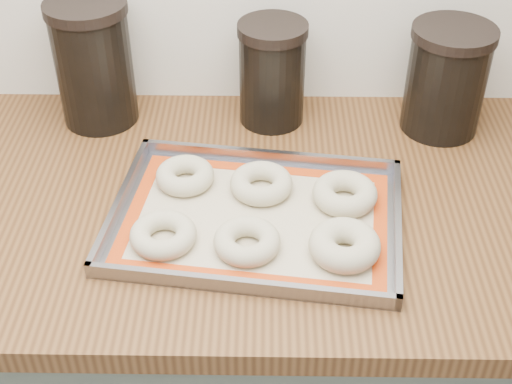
{
  "coord_description": "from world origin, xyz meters",
  "views": [
    {
      "loc": [
        -0.1,
        0.74,
        1.66
      ],
      "look_at": [
        -0.11,
        1.61,
        0.96
      ],
      "focal_mm": 50.0,
      "sensor_mm": 36.0,
      "label": 1
    }
  ],
  "objects_px": {
    "bagel_back_mid": "(261,183)",
    "canister_mid": "(272,73)",
    "bagel_front_right": "(345,245)",
    "bagel_back_right": "(345,194)",
    "canister_left": "(94,63)",
    "baking_tray": "(256,218)",
    "bagel_front_left": "(163,235)",
    "bagel_back_left": "(185,176)",
    "canister_right": "(446,79)",
    "bagel_front_mid": "(247,241)"
  },
  "relations": [
    {
      "from": "bagel_back_right",
      "to": "bagel_front_left",
      "type": "bearing_deg",
      "value": -160.3
    },
    {
      "from": "bagel_front_right",
      "to": "baking_tray",
      "type": "bearing_deg",
      "value": 148.54
    },
    {
      "from": "bagel_front_left",
      "to": "canister_mid",
      "type": "distance_m",
      "value": 0.41
    },
    {
      "from": "bagel_back_mid",
      "to": "bagel_back_right",
      "type": "bearing_deg",
      "value": -11.1
    },
    {
      "from": "bagel_back_left",
      "to": "bagel_back_mid",
      "type": "height_order",
      "value": "same"
    },
    {
      "from": "bagel_front_right",
      "to": "bagel_back_mid",
      "type": "bearing_deg",
      "value": 129.47
    },
    {
      "from": "bagel_back_mid",
      "to": "canister_mid",
      "type": "xyz_separation_m",
      "value": [
        0.02,
        0.24,
        0.08
      ]
    },
    {
      "from": "bagel_front_mid",
      "to": "bagel_back_mid",
      "type": "distance_m",
      "value": 0.14
    },
    {
      "from": "baking_tray",
      "to": "canister_right",
      "type": "distance_m",
      "value": 0.46
    },
    {
      "from": "bagel_front_mid",
      "to": "canister_mid",
      "type": "height_order",
      "value": "canister_mid"
    },
    {
      "from": "canister_mid",
      "to": "canister_right",
      "type": "distance_m",
      "value": 0.32
    },
    {
      "from": "bagel_front_left",
      "to": "bagel_front_mid",
      "type": "xyz_separation_m",
      "value": [
        0.13,
        -0.01,
        0.0
      ]
    },
    {
      "from": "canister_left",
      "to": "canister_mid",
      "type": "height_order",
      "value": "canister_left"
    },
    {
      "from": "bagel_back_left",
      "to": "canister_right",
      "type": "relative_size",
      "value": 0.49
    },
    {
      "from": "bagel_front_left",
      "to": "bagel_back_mid",
      "type": "relative_size",
      "value": 0.98
    },
    {
      "from": "bagel_front_left",
      "to": "bagel_front_mid",
      "type": "bearing_deg",
      "value": -5.79
    },
    {
      "from": "bagel_front_left",
      "to": "bagel_front_right",
      "type": "height_order",
      "value": "bagel_front_right"
    },
    {
      "from": "bagel_front_mid",
      "to": "bagel_front_right",
      "type": "distance_m",
      "value": 0.15
    },
    {
      "from": "bagel_front_left",
      "to": "canister_right",
      "type": "xyz_separation_m",
      "value": [
        0.49,
        0.34,
        0.08
      ]
    },
    {
      "from": "bagel_back_right",
      "to": "canister_right",
      "type": "height_order",
      "value": "canister_right"
    },
    {
      "from": "bagel_back_mid",
      "to": "canister_left",
      "type": "xyz_separation_m",
      "value": [
        -0.31,
        0.23,
        0.1
      ]
    },
    {
      "from": "bagel_front_right",
      "to": "canister_left",
      "type": "height_order",
      "value": "canister_left"
    },
    {
      "from": "bagel_back_mid",
      "to": "canister_right",
      "type": "distance_m",
      "value": 0.41
    },
    {
      "from": "baking_tray",
      "to": "bagel_back_mid",
      "type": "bearing_deg",
      "value": 83.72
    },
    {
      "from": "baking_tray",
      "to": "canister_mid",
      "type": "xyz_separation_m",
      "value": [
        0.03,
        0.31,
        0.09
      ]
    },
    {
      "from": "bagel_back_left",
      "to": "canister_mid",
      "type": "bearing_deg",
      "value": 55.49
    },
    {
      "from": "bagel_front_mid",
      "to": "canister_right",
      "type": "bearing_deg",
      "value": 44.76
    },
    {
      "from": "bagel_back_right",
      "to": "canister_right",
      "type": "relative_size",
      "value": 0.52
    },
    {
      "from": "bagel_back_mid",
      "to": "bagel_back_right",
      "type": "height_order",
      "value": "bagel_back_right"
    },
    {
      "from": "bagel_front_right",
      "to": "bagel_back_left",
      "type": "height_order",
      "value": "bagel_front_right"
    },
    {
      "from": "bagel_back_mid",
      "to": "canister_left",
      "type": "relative_size",
      "value": 0.44
    },
    {
      "from": "canister_left",
      "to": "baking_tray",
      "type": "bearing_deg",
      "value": -44.91
    },
    {
      "from": "bagel_front_mid",
      "to": "baking_tray",
      "type": "bearing_deg",
      "value": 80.02
    },
    {
      "from": "bagel_front_mid",
      "to": "bagel_back_left",
      "type": "height_order",
      "value": "same"
    },
    {
      "from": "bagel_front_left",
      "to": "bagel_back_mid",
      "type": "distance_m",
      "value": 0.2
    },
    {
      "from": "bagel_back_left",
      "to": "canister_right",
      "type": "distance_m",
      "value": 0.51
    },
    {
      "from": "baking_tray",
      "to": "bagel_back_mid",
      "type": "height_order",
      "value": "bagel_back_mid"
    },
    {
      "from": "bagel_back_mid",
      "to": "canister_mid",
      "type": "bearing_deg",
      "value": 85.71
    },
    {
      "from": "bagel_front_left",
      "to": "bagel_back_right",
      "type": "bearing_deg",
      "value": 19.7
    },
    {
      "from": "bagel_front_left",
      "to": "bagel_back_left",
      "type": "xyz_separation_m",
      "value": [
        0.02,
        0.15,
        0.0
      ]
    },
    {
      "from": "canister_right",
      "to": "bagel_front_left",
      "type": "bearing_deg",
      "value": -144.96
    },
    {
      "from": "canister_mid",
      "to": "canister_left",
      "type": "bearing_deg",
      "value": -179.66
    },
    {
      "from": "bagel_front_right",
      "to": "canister_right",
      "type": "relative_size",
      "value": 0.53
    },
    {
      "from": "bagel_back_right",
      "to": "canister_left",
      "type": "distance_m",
      "value": 0.53
    },
    {
      "from": "canister_right",
      "to": "bagel_front_right",
      "type": "bearing_deg",
      "value": -119.94
    },
    {
      "from": "baking_tray",
      "to": "bagel_back_right",
      "type": "bearing_deg",
      "value": 16.98
    },
    {
      "from": "bagel_front_mid",
      "to": "bagel_back_left",
      "type": "bearing_deg",
      "value": 123.94
    },
    {
      "from": "bagel_front_left",
      "to": "bagel_back_right",
      "type": "relative_size",
      "value": 0.96
    },
    {
      "from": "bagel_front_right",
      "to": "bagel_back_right",
      "type": "distance_m",
      "value": 0.13
    },
    {
      "from": "baking_tray",
      "to": "bagel_back_right",
      "type": "height_order",
      "value": "bagel_back_right"
    }
  ]
}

